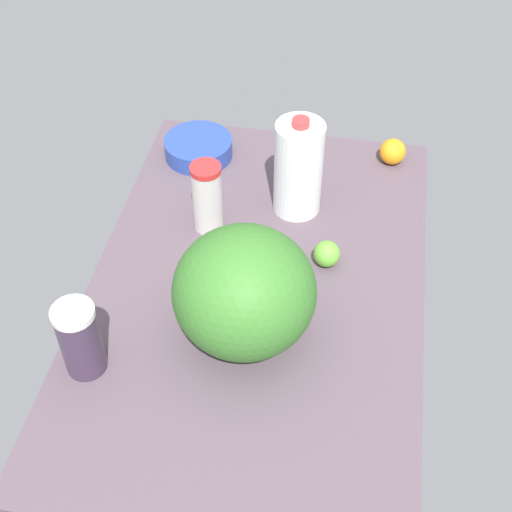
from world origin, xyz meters
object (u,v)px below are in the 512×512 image
at_px(milk_jug, 298,168).
at_px(lime_far_back, 327,254).
at_px(shaker_bottle, 80,339).
at_px(mixing_bowl, 198,148).
at_px(orange_loose, 393,152).
at_px(watermelon, 242,291).
at_px(tumbler_cup, 207,197).

height_order(milk_jug, lime_far_back, milk_jug).
bearing_deg(milk_jug, lime_far_back, -152.73).
bearing_deg(milk_jug, shaker_bottle, 147.53).
relative_size(mixing_bowl, orange_loose, 2.63).
bearing_deg(lime_far_back, shaker_bottle, 129.79).
bearing_deg(watermelon, orange_loose, -23.90).
bearing_deg(tumbler_cup, watermelon, -155.12).
distance_m(mixing_bowl, lime_far_back, 0.52).
distance_m(milk_jug, lime_far_back, 0.23).
xyz_separation_m(tumbler_cup, shaker_bottle, (-0.46, 0.16, -0.00)).
bearing_deg(orange_loose, mixing_bowl, 96.88).
relative_size(milk_jug, watermelon, 0.91).
relative_size(watermelon, mixing_bowl, 1.59).
bearing_deg(watermelon, mixing_bowl, 21.88).
bearing_deg(mixing_bowl, lime_far_back, -131.93).
bearing_deg(mixing_bowl, shaker_bottle, 174.88).
distance_m(watermelon, mixing_bowl, 0.64).
xyz_separation_m(milk_jug, mixing_bowl, (0.16, 0.29, -0.10)).
relative_size(tumbler_cup, watermelon, 0.63).
distance_m(milk_jug, mixing_bowl, 0.35).
bearing_deg(tumbler_cup, shaker_bottle, 161.19).
bearing_deg(orange_loose, milk_jug, 134.66).
xyz_separation_m(milk_jug, lime_far_back, (-0.19, -0.10, -0.09)).
height_order(lime_far_back, orange_loose, orange_loose).
relative_size(milk_jug, tumbler_cup, 1.43).
height_order(tumbler_cup, shaker_bottle, tumbler_cup).
height_order(mixing_bowl, orange_loose, orange_loose).
xyz_separation_m(tumbler_cup, lime_far_back, (-0.08, -0.30, -0.06)).
xyz_separation_m(watermelon, lime_far_back, (0.24, -0.15, -0.10)).
height_order(shaker_bottle, orange_loose, shaker_bottle).
bearing_deg(lime_far_back, tumbler_cup, 75.56).
bearing_deg(shaker_bottle, milk_jug, -32.47).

